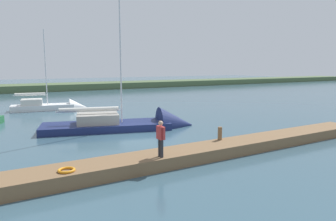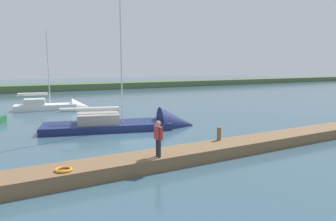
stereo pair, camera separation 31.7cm
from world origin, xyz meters
name	(u,v)px [view 1 (the left image)]	position (x,y,z in m)	size (l,w,h in m)	color
ground_plane	(138,138)	(0.00, 0.00, 0.00)	(200.00, 200.00, 0.00)	#385666
far_shoreline	(36,91)	(0.00, -43.77, 0.00)	(180.00, 8.00, 2.40)	#4C603D
dock_pier	(186,155)	(0.00, 5.50, 0.29)	(26.15, 1.80, 0.58)	brown
mooring_post_near	(220,133)	(-2.62, 4.87, 0.94)	(0.23, 0.23, 0.71)	brown
life_ring_buoy	(67,170)	(5.73, 5.86, 0.63)	(0.66, 0.66, 0.10)	orange
sailboat_far_left	(54,108)	(2.05, -16.23, 0.23)	(7.68, 3.19, 9.08)	white
sailboat_far_right	(138,126)	(-1.34, -2.91, 0.15)	(11.38, 5.81, 13.98)	navy
person_on_dock	(161,136)	(1.71, 6.02, 1.51)	(0.23, 0.62, 1.62)	#28282D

